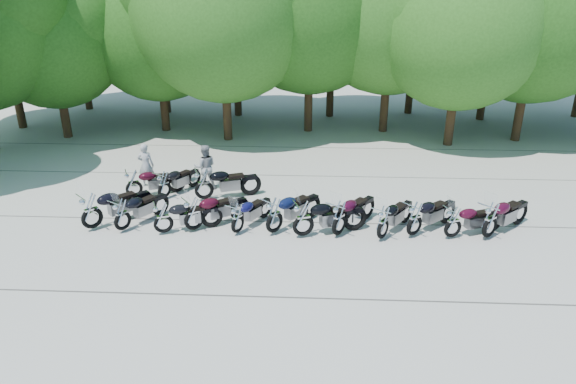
{
  "coord_description": "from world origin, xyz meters",
  "views": [
    {
      "loc": [
        0.76,
        -14.2,
        7.55
      ],
      "look_at": [
        0.0,
        1.5,
        1.1
      ],
      "focal_mm": 32.0,
      "sensor_mm": 36.0,
      "label": 1
    }
  ],
  "objects_px": {
    "motorcycle_7": "(339,217)",
    "motorcycle_11": "(491,219)",
    "motorcycle_1": "(122,214)",
    "motorcycle_3": "(193,213)",
    "rider_1": "(205,167)",
    "motorcycle_0": "(91,210)",
    "motorcycle_12": "(134,183)",
    "motorcycle_8": "(383,222)",
    "motorcycle_9": "(415,218)",
    "rider_0": "(146,165)",
    "motorcycle_14": "(204,183)",
    "motorcycle_13": "(164,184)",
    "motorcycle_4": "(237,217)",
    "motorcycle_6": "(303,218)",
    "motorcycle_5": "(274,214)",
    "motorcycle_2": "(163,217)",
    "motorcycle_10": "(454,221)"
  },
  "relations": [
    {
      "from": "motorcycle_8",
      "to": "motorcycle_11",
      "type": "height_order",
      "value": "motorcycle_11"
    },
    {
      "from": "motorcycle_7",
      "to": "motorcycle_8",
      "type": "distance_m",
      "value": 1.38
    },
    {
      "from": "motorcycle_1",
      "to": "motorcycle_3",
      "type": "xyz_separation_m",
      "value": [
        2.31,
        0.12,
        0.03
      ]
    },
    {
      "from": "motorcycle_7",
      "to": "motorcycle_3",
      "type": "bearing_deg",
      "value": 35.27
    },
    {
      "from": "motorcycle_2",
      "to": "motorcycle_8",
      "type": "bearing_deg",
      "value": -113.06
    },
    {
      "from": "motorcycle_7",
      "to": "rider_0",
      "type": "bearing_deg",
      "value": 8.4
    },
    {
      "from": "motorcycle_7",
      "to": "motorcycle_9",
      "type": "bearing_deg",
      "value": -141.38
    },
    {
      "from": "motorcycle_8",
      "to": "motorcycle_9",
      "type": "height_order",
      "value": "motorcycle_9"
    },
    {
      "from": "motorcycle_7",
      "to": "rider_1",
      "type": "xyz_separation_m",
      "value": [
        -5.03,
        3.89,
        0.22
      ]
    },
    {
      "from": "motorcycle_7",
      "to": "motorcycle_2",
      "type": "bearing_deg",
      "value": 38.27
    },
    {
      "from": "motorcycle_0",
      "to": "motorcycle_12",
      "type": "xyz_separation_m",
      "value": [
        0.48,
        2.73,
        -0.1
      ]
    },
    {
      "from": "motorcycle_7",
      "to": "motorcycle_11",
      "type": "distance_m",
      "value": 4.72
    },
    {
      "from": "motorcycle_6",
      "to": "motorcycle_4",
      "type": "bearing_deg",
      "value": 65.65
    },
    {
      "from": "motorcycle_5",
      "to": "motorcycle_7",
      "type": "height_order",
      "value": "motorcycle_5"
    },
    {
      "from": "motorcycle_4",
      "to": "motorcycle_14",
      "type": "bearing_deg",
      "value": -28.31
    },
    {
      "from": "motorcycle_3",
      "to": "motorcycle_9",
      "type": "distance_m",
      "value": 7.06
    },
    {
      "from": "motorcycle_4",
      "to": "motorcycle_9",
      "type": "distance_m",
      "value": 5.63
    },
    {
      "from": "motorcycle_13",
      "to": "motorcycle_12",
      "type": "bearing_deg",
      "value": 30.58
    },
    {
      "from": "motorcycle_6",
      "to": "motorcycle_14",
      "type": "relative_size",
      "value": 1.0
    },
    {
      "from": "motorcycle_6",
      "to": "motorcycle_7",
      "type": "xyz_separation_m",
      "value": [
        1.12,
        0.15,
        -0.02
      ]
    },
    {
      "from": "motorcycle_0",
      "to": "motorcycle_14",
      "type": "relative_size",
      "value": 1.03
    },
    {
      "from": "motorcycle_10",
      "to": "motorcycle_2",
      "type": "bearing_deg",
      "value": 68.65
    },
    {
      "from": "motorcycle_4",
      "to": "motorcycle_6",
      "type": "distance_m",
      "value": 2.12
    },
    {
      "from": "motorcycle_1",
      "to": "rider_1",
      "type": "distance_m",
      "value": 4.36
    },
    {
      "from": "motorcycle_0",
      "to": "motorcycle_6",
      "type": "bearing_deg",
      "value": -137.8
    },
    {
      "from": "motorcycle_2",
      "to": "motorcycle_14",
      "type": "distance_m",
      "value": 2.9
    },
    {
      "from": "motorcycle_9",
      "to": "motorcycle_12",
      "type": "bearing_deg",
      "value": 34.29
    },
    {
      "from": "motorcycle_13",
      "to": "motorcycle_14",
      "type": "distance_m",
      "value": 1.53
    },
    {
      "from": "rider_1",
      "to": "motorcycle_4",
      "type": "bearing_deg",
      "value": 102.24
    },
    {
      "from": "motorcycle_9",
      "to": "motorcycle_2",
      "type": "bearing_deg",
      "value": 51.17
    },
    {
      "from": "motorcycle_12",
      "to": "motorcycle_0",
      "type": "bearing_deg",
      "value": 145.46
    },
    {
      "from": "motorcycle_3",
      "to": "motorcycle_12",
      "type": "xyz_separation_m",
      "value": [
        -2.85,
        2.67,
        -0.04
      ]
    },
    {
      "from": "motorcycle_11",
      "to": "rider_0",
      "type": "xyz_separation_m",
      "value": [
        -12.13,
        3.96,
        0.19
      ]
    },
    {
      "from": "motorcycle_4",
      "to": "motorcycle_13",
      "type": "distance_m",
      "value": 4.17
    },
    {
      "from": "motorcycle_7",
      "to": "motorcycle_11",
      "type": "height_order",
      "value": "motorcycle_11"
    },
    {
      "from": "motorcycle_2",
      "to": "motorcycle_3",
      "type": "xyz_separation_m",
      "value": [
        0.93,
        0.27,
        0.04
      ]
    },
    {
      "from": "motorcycle_5",
      "to": "motorcycle_13",
      "type": "distance_m",
      "value": 5.09
    },
    {
      "from": "motorcycle_9",
      "to": "motorcycle_11",
      "type": "bearing_deg",
      "value": -131.2
    },
    {
      "from": "motorcycle_11",
      "to": "motorcycle_14",
      "type": "distance_m",
      "value": 9.92
    },
    {
      "from": "motorcycle_3",
      "to": "motorcycle_5",
      "type": "xyz_separation_m",
      "value": [
        2.62,
        -0.07,
        0.04
      ]
    },
    {
      "from": "motorcycle_5",
      "to": "rider_1",
      "type": "height_order",
      "value": "rider_1"
    },
    {
      "from": "motorcycle_12",
      "to": "rider_1",
      "type": "xyz_separation_m",
      "value": [
        2.5,
        1.1,
        0.27
      ]
    },
    {
      "from": "motorcycle_8",
      "to": "rider_0",
      "type": "distance_m",
      "value": 9.72
    },
    {
      "from": "motorcycle_3",
      "to": "motorcycle_9",
      "type": "relative_size",
      "value": 0.99
    },
    {
      "from": "motorcycle_11",
      "to": "motorcycle_12",
      "type": "distance_m",
      "value": 12.56
    },
    {
      "from": "motorcycle_12",
      "to": "rider_0",
      "type": "height_order",
      "value": "rider_0"
    },
    {
      "from": "motorcycle_1",
      "to": "motorcycle_3",
      "type": "relative_size",
      "value": 0.96
    },
    {
      "from": "motorcycle_5",
      "to": "motorcycle_1",
      "type": "bearing_deg",
      "value": 42.34
    },
    {
      "from": "motorcycle_11",
      "to": "motorcycle_3",
      "type": "bearing_deg",
      "value": 48.89
    },
    {
      "from": "motorcycle_7",
      "to": "motorcycle_11",
      "type": "bearing_deg",
      "value": -142.67
    }
  ]
}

